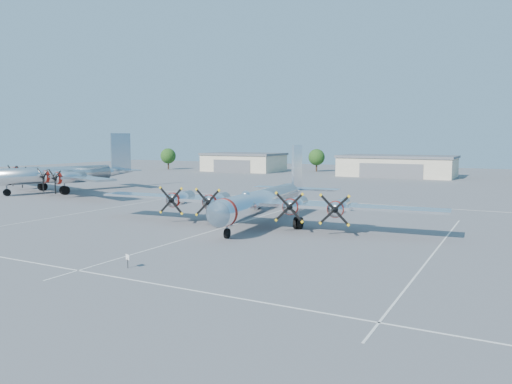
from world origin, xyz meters
The scene contains 9 objects.
ground centered at (0.00, 0.00, 0.00)m, with size 260.00×260.00×0.00m, color #5A5A5D.
parking_lines centered at (0.00, -1.75, 0.01)m, with size 60.00×50.08×0.01m.
hangar_west centered at (-45.00, 81.96, 2.71)m, with size 22.60×14.60×5.40m.
hangar_center centered at (0.00, 81.96, 2.71)m, with size 28.60×14.60×5.40m.
tree_far_west centered at (-70.00, 78.00, 4.22)m, with size 4.80×4.80×6.64m.
tree_west centered at (-25.00, 90.00, 4.22)m, with size 4.80×4.80×6.64m.
main_bomber_b29 centered at (2.66, 2.46, 0.00)m, with size 39.63×27.11×8.76m, color white, non-canonical shape.
bomber_west centered at (-45.07, 15.50, 0.00)m, with size 40.40×28.61×10.67m, color silver, non-canonical shape.
info_placard centered at (2.74, -19.79, 0.73)m, with size 0.52×0.24×1.04m.
Camera 1 is at (28.18, -47.21, 9.56)m, focal length 35.00 mm.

